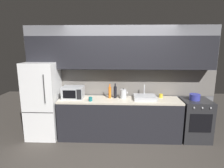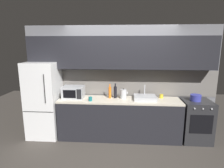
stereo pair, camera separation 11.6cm
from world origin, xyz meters
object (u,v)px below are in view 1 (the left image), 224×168
(refrigerator, at_px, (43,100))
(mug_yellow, at_px, (161,96))
(microwave, at_px, (73,92))
(wine_bottle_orange, at_px, (110,92))
(wine_bottle_dark, at_px, (115,92))
(cooking_pot, at_px, (195,97))
(kettle, at_px, (123,94))
(oven_range, at_px, (195,120))
(mug_teal, at_px, (91,99))

(refrigerator, distance_m, mug_yellow, 2.64)
(microwave, bearing_deg, wine_bottle_orange, 3.71)
(wine_bottle_dark, distance_m, cooking_pot, 1.72)
(kettle, bearing_deg, oven_range, -2.15)
(mug_teal, height_order, mug_yellow, mug_teal)
(refrigerator, height_order, oven_range, refrigerator)
(mug_yellow, bearing_deg, microwave, -175.86)
(refrigerator, relative_size, cooking_pot, 7.58)
(refrigerator, relative_size, kettle, 7.38)
(wine_bottle_orange, bearing_deg, refrigerator, -177.28)
(wine_bottle_dark, xyz_separation_m, mug_yellow, (1.03, 0.07, -0.09))
(cooking_pot, bearing_deg, microwave, 179.60)
(oven_range, bearing_deg, kettle, 177.85)
(refrigerator, relative_size, microwave, 3.70)
(kettle, distance_m, wine_bottle_dark, 0.19)
(oven_range, bearing_deg, microwave, 179.58)
(kettle, distance_m, cooking_pot, 1.54)
(kettle, height_order, mug_yellow, kettle)
(microwave, relative_size, kettle, 1.99)
(microwave, height_order, wine_bottle_orange, wine_bottle_orange)
(refrigerator, bearing_deg, cooking_pot, 0.00)
(cooking_pot, bearing_deg, oven_range, -1.75)
(kettle, bearing_deg, wine_bottle_orange, 177.57)
(oven_range, height_order, cooking_pot, cooking_pot)
(mug_teal, bearing_deg, kettle, 18.37)
(refrigerator, bearing_deg, kettle, 1.86)
(microwave, distance_m, wine_bottle_dark, 0.93)
(wine_bottle_dark, height_order, mug_yellow, wine_bottle_dark)
(microwave, distance_m, mug_yellow, 1.97)
(refrigerator, height_order, wine_bottle_dark, refrigerator)
(mug_yellow, bearing_deg, oven_range, -12.40)
(oven_range, xyz_separation_m, mug_yellow, (-0.73, 0.16, 0.49))
(oven_range, height_order, mug_yellow, mug_yellow)
(wine_bottle_orange, distance_m, mug_teal, 0.47)
(mug_teal, bearing_deg, wine_bottle_dark, 27.45)
(refrigerator, distance_m, mug_teal, 1.11)
(refrigerator, distance_m, kettle, 1.80)
(kettle, bearing_deg, wine_bottle_dark, 168.90)
(wine_bottle_dark, bearing_deg, mug_yellow, 3.68)
(wine_bottle_orange, relative_size, cooking_pot, 1.44)
(wine_bottle_orange, bearing_deg, cooking_pot, -2.21)
(kettle, distance_m, mug_yellow, 0.85)
(oven_range, xyz_separation_m, microwave, (-2.69, 0.02, 0.58))
(wine_bottle_orange, bearing_deg, microwave, -176.29)
(wine_bottle_orange, bearing_deg, wine_bottle_dark, 10.90)
(wine_bottle_orange, relative_size, wine_bottle_dark, 0.98)
(microwave, relative_size, wine_bottle_orange, 1.43)
(oven_range, distance_m, mug_teal, 2.34)
(oven_range, bearing_deg, wine_bottle_dark, 176.91)
(oven_range, bearing_deg, cooking_pot, 178.25)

